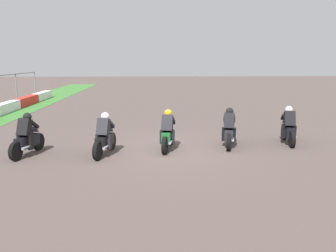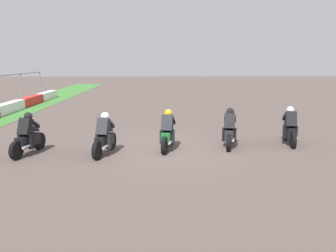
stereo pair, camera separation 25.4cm
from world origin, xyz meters
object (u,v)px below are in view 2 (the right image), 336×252
rider_lane_d (105,137)px  rider_lane_e (28,137)px  rider_lane_b (229,131)px  rider_lane_c (168,133)px  rider_lane_a (290,129)px

rider_lane_d → rider_lane_e: size_ratio=1.00×
rider_lane_b → rider_lane_c: bearing=111.8°
rider_lane_a → rider_lane_c: same height
rider_lane_c → rider_lane_e: size_ratio=1.00×
rider_lane_a → rider_lane_c: 4.96m
rider_lane_a → rider_lane_c: (-0.69, 4.91, 0.00)m
rider_lane_d → rider_lane_e: (0.07, 2.73, 0.00)m
rider_lane_d → rider_lane_e: same height
rider_lane_a → rider_lane_d: bearing=110.0°
rider_lane_b → rider_lane_d: size_ratio=1.00×
rider_lane_b → rider_lane_e: same height
rider_lane_b → rider_lane_c: size_ratio=1.00×
rider_lane_c → rider_lane_e: (-0.54, 5.00, 0.00)m
rider_lane_a → rider_lane_e: (-1.23, 9.92, 0.00)m
rider_lane_a → rider_lane_d: (-1.31, 7.18, 0.00)m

